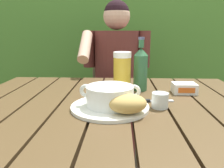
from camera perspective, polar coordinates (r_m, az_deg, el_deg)
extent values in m
cube|color=#4C371F|center=(1.00, -24.75, -5.12)|extent=(0.13, 0.97, 0.04)
cube|color=#4C371F|center=(0.95, -17.14, -5.50)|extent=(0.13, 0.97, 0.04)
cube|color=#4C371F|center=(0.91, -8.75, -5.80)|extent=(0.13, 0.97, 0.04)
cube|color=#4C371F|center=(0.90, 0.14, -5.99)|extent=(0.13, 0.97, 0.04)
cube|color=#4C371F|center=(0.90, 9.14, -6.04)|extent=(0.13, 0.97, 0.04)
cube|color=#4C371F|center=(0.93, 17.81, -5.94)|extent=(0.13, 0.97, 0.04)
cube|color=#4C371F|center=(0.98, 25.81, -5.74)|extent=(0.13, 0.97, 0.04)
cube|color=#4C371F|center=(1.35, 0.88, -1.83)|extent=(1.21, 0.03, 0.08)
cube|color=#4C371F|center=(1.57, -21.57, -12.30)|extent=(0.06, 0.06, 0.69)
cube|color=#4C371F|center=(1.55, 23.65, -12.91)|extent=(0.06, 0.06, 0.69)
cube|color=#406F29|center=(2.43, 1.60, 10.78)|extent=(3.78, 0.60, 1.77)
cylinder|color=#4C3823|center=(2.69, -12.81, 6.65)|extent=(0.10, 0.10, 1.39)
cylinder|color=#4C3823|center=(2.70, -15.02, 10.71)|extent=(0.10, 0.10, 1.78)
cylinder|color=#423A26|center=(1.72, 7.85, -13.91)|extent=(0.04, 0.04, 0.43)
cylinder|color=#423A26|center=(1.72, -5.80, -13.72)|extent=(0.04, 0.04, 0.43)
cylinder|color=#423A26|center=(2.06, 6.85, -8.98)|extent=(0.04, 0.04, 0.43)
cylinder|color=#423A26|center=(2.07, -4.31, -8.85)|extent=(0.04, 0.04, 0.43)
cube|color=#423A26|center=(1.80, 1.18, -4.63)|extent=(0.43, 0.42, 0.02)
cylinder|color=#423A26|center=(1.93, 7.26, 4.47)|extent=(0.04, 0.04, 0.54)
cylinder|color=#423A26|center=(1.94, -4.57, 4.57)|extent=(0.04, 0.04, 0.54)
cube|color=#423A26|center=(1.94, 1.32, 2.18)|extent=(0.40, 0.02, 0.04)
cube|color=#423A26|center=(1.92, 1.35, 6.14)|extent=(0.40, 0.02, 0.04)
cube|color=#423A26|center=(1.90, 1.37, 10.17)|extent=(0.40, 0.02, 0.04)
cylinder|color=#5A2824|center=(1.61, 4.05, -15.45)|extent=(0.11, 0.11, 0.45)
cylinder|color=#5A2824|center=(1.59, 4.12, -4.64)|extent=(0.13, 0.40, 0.13)
cylinder|color=#5A2824|center=(1.61, -2.22, -15.36)|extent=(0.11, 0.11, 0.45)
cylinder|color=#5A2824|center=(1.59, -2.03, -4.57)|extent=(0.13, 0.40, 0.13)
cylinder|color=#5A2824|center=(1.63, 1.16, 4.92)|extent=(0.32, 0.32, 0.50)
sphere|color=tan|center=(1.61, 1.22, 17.33)|extent=(0.19, 0.19, 0.19)
sphere|color=black|center=(1.61, 1.23, 18.00)|extent=(0.18, 0.18, 0.18)
cylinder|color=#5A2824|center=(1.60, 8.43, 8.98)|extent=(0.08, 0.08, 0.26)
cylinder|color=#5A2824|center=(1.61, -6.06, 9.07)|extent=(0.08, 0.08, 0.26)
cylinder|color=tan|center=(1.45, -7.01, 9.74)|extent=(0.07, 0.25, 0.21)
cylinder|color=white|center=(0.83, -0.54, -5.96)|extent=(0.29, 0.29, 0.01)
cylinder|color=white|center=(0.81, -0.54, -3.08)|extent=(0.18, 0.18, 0.07)
cylinder|color=#97441E|center=(0.81, -0.54, -1.96)|extent=(0.16, 0.16, 0.01)
torus|color=white|center=(0.82, -6.76, -1.73)|extent=(0.05, 0.01, 0.05)
torus|color=white|center=(0.81, 5.74, -1.87)|extent=(0.05, 0.01, 0.05)
ellipsoid|color=tan|center=(0.74, 4.19, -5.16)|extent=(0.15, 0.12, 0.06)
cylinder|color=gold|center=(1.01, 2.64, 2.22)|extent=(0.08, 0.08, 0.17)
cylinder|color=white|center=(0.99, 2.70, 7.67)|extent=(0.08, 0.08, 0.02)
cylinder|color=#2F613B|center=(1.07, 7.44, 2.85)|extent=(0.07, 0.07, 0.17)
cone|color=#2F613B|center=(1.05, 7.62, 8.41)|extent=(0.07, 0.07, 0.04)
cylinder|color=#2F613B|center=(1.05, 7.68, 10.43)|extent=(0.03, 0.03, 0.04)
cylinder|color=slate|center=(1.05, 7.73, 11.76)|extent=(0.03, 0.03, 0.01)
cylinder|color=silver|center=(0.84, 12.43, -4.19)|extent=(0.06, 0.06, 0.06)
cube|color=white|center=(1.07, 18.34, -1.03)|extent=(0.11, 0.08, 0.05)
cube|color=#D95D1F|center=(1.04, 18.95, -1.61)|extent=(0.08, 0.00, 0.02)
cube|color=silver|center=(0.92, 11.97, -4.36)|extent=(0.13, 0.03, 0.00)
cube|color=black|center=(0.91, 7.83, -4.36)|extent=(0.07, 0.03, 0.01)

